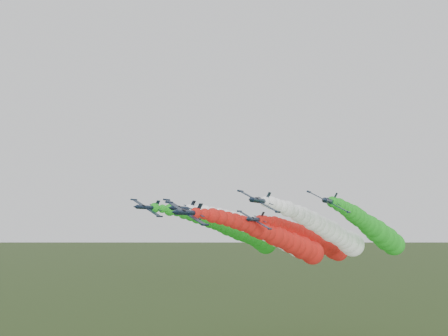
# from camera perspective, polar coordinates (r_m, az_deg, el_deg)

# --- Properties ---
(jet_lead) EXTENTS (14.02, 73.15, 16.26)m
(jet_lead) POSITION_cam_1_polar(r_m,az_deg,el_deg) (121.18, 8.25, -9.50)
(jet_lead) COLOR black
(jet_lead) RESTS_ON ground
(jet_inner_left) EXTENTS (14.06, 73.18, 16.30)m
(jet_inner_left) POSITION_cam_1_polar(r_m,az_deg,el_deg) (133.18, 6.55, -8.81)
(jet_inner_left) COLOR black
(jet_inner_left) RESTS_ON ground
(jet_inner_right) EXTENTS (14.25, 73.37, 16.49)m
(jet_inner_right) POSITION_cam_1_polar(r_m,az_deg,el_deg) (127.51, 14.01, -8.23)
(jet_inner_right) COLOR black
(jet_inner_right) RESTS_ON ground
(jet_outer_left) EXTENTS (14.47, 73.59, 16.71)m
(jet_outer_left) POSITION_cam_1_polar(r_m,az_deg,el_deg) (145.71, 2.33, -8.51)
(jet_outer_left) COLOR black
(jet_outer_left) RESTS_ON ground
(jet_outer_right) EXTENTS (14.06, 73.18, 16.30)m
(jet_outer_right) POSITION_cam_1_polar(r_m,az_deg,el_deg) (133.22, 19.47, -7.94)
(jet_outer_right) COLOR black
(jet_outer_right) RESTS_ON ground
(jet_trail) EXTENTS (13.90, 73.02, 16.14)m
(jet_trail) POSITION_cam_1_polar(r_m,az_deg,el_deg) (146.66, 12.46, -9.44)
(jet_trail) COLOR black
(jet_trail) RESTS_ON ground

